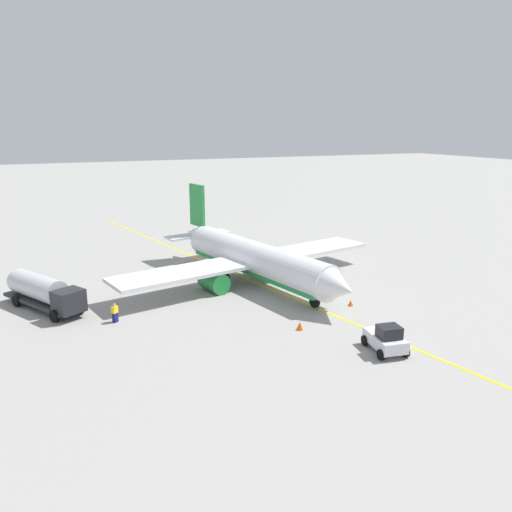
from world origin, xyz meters
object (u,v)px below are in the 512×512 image
Objects in this scene: pushback_tug at (386,339)px; safety_cone_wingtip at (300,326)px; airplane at (253,259)px; safety_cone_nose at (351,303)px; fuel_tanker at (44,292)px; refueling_worker at (115,313)px.

pushback_tug is 7.43m from safety_cone_wingtip.
airplane is 46.30× the size of safety_cone_wingtip.
pushback_tug is 10.02m from safety_cone_nose.
refueling_worker is at bearing 42.62° from fuel_tanker.
refueling_worker is 2.51× the size of safety_cone_wingtip.
safety_cone_nose is at bearing 76.86° from refueling_worker.
safety_cone_wingtip is at bearing 54.10° from fuel_tanker.
airplane is at bearing 110.51° from refueling_worker.
pushback_tug is (20.19, 2.03, -1.56)m from airplane.
safety_cone_nose is at bearing 160.61° from pushback_tug.
airplane is at bearing 89.88° from fuel_tanker.
pushback_tug reaches higher than refueling_worker.
safety_cone_wingtip is at bearing 59.83° from refueling_worker.
refueling_worker is at bearing -103.14° from safety_cone_nose.
safety_cone_nose is at bearing 67.77° from fuel_tanker.
fuel_tanker is 2.61× the size of pushback_tug.
safety_cone_wingtip reaches higher than safety_cone_nose.
airplane is at bearing -174.27° from pushback_tug.
fuel_tanker is 30.73m from pushback_tug.
airplane is 3.11× the size of fuel_tanker.
fuel_tanker is at bearing -112.23° from safety_cone_nose.
refueling_worker is (5.90, 5.43, -0.90)m from fuel_tanker.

